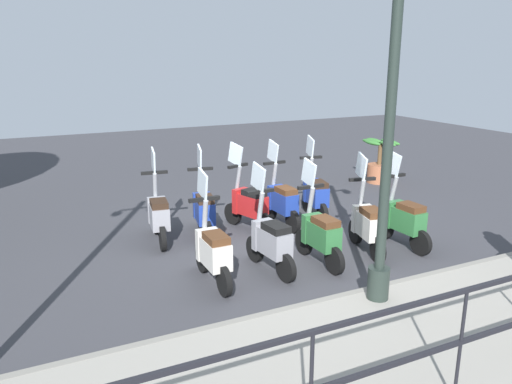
# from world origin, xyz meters

# --- Properties ---
(ground_plane) EXTENTS (28.00, 28.00, 0.00)m
(ground_plane) POSITION_xyz_m (0.00, 0.00, 0.00)
(ground_plane) COLOR #38383D
(promenade_walkway) EXTENTS (2.20, 20.00, 0.15)m
(promenade_walkway) POSITION_xyz_m (-3.15, 0.00, 0.07)
(promenade_walkway) COLOR gray
(promenade_walkway) RESTS_ON ground_plane
(lamp_post_near) EXTENTS (0.26, 0.90, 4.10)m
(lamp_post_near) POSITION_xyz_m (-2.40, 0.10, 1.96)
(lamp_post_near) COLOR #232D28
(lamp_post_near) RESTS_ON promenade_walkway
(potted_palm) EXTENTS (1.06, 0.66, 1.05)m
(potted_palm) POSITION_xyz_m (2.67, -4.02, 0.45)
(potted_palm) COLOR #9E5B3D
(potted_palm) RESTS_ON ground_plane
(scooter_near_0) EXTENTS (1.23, 0.44, 1.54)m
(scooter_near_0) POSITION_xyz_m (-0.91, -1.60, 0.48)
(scooter_near_0) COLOR black
(scooter_near_0) RESTS_ON ground_plane
(scooter_near_1) EXTENTS (1.22, 0.50, 1.54)m
(scooter_near_1) POSITION_xyz_m (-0.86, -0.92, 0.48)
(scooter_near_1) COLOR black
(scooter_near_1) RESTS_ON ground_plane
(scooter_near_2) EXTENTS (1.23, 0.44, 1.54)m
(scooter_near_2) POSITION_xyz_m (-0.91, -0.01, 0.48)
(scooter_near_2) COLOR black
(scooter_near_2) RESTS_ON ground_plane
(scooter_near_3) EXTENTS (1.23, 0.44, 1.54)m
(scooter_near_3) POSITION_xyz_m (-0.84, 0.77, 0.48)
(scooter_near_3) COLOR black
(scooter_near_3) RESTS_ON ground_plane
(scooter_near_4) EXTENTS (1.23, 0.44, 1.54)m
(scooter_near_4) POSITION_xyz_m (-0.86, 1.66, 0.48)
(scooter_near_4) COLOR black
(scooter_near_4) RESTS_ON ground_plane
(scooter_far_0) EXTENTS (1.22, 0.49, 1.54)m
(scooter_far_0) POSITION_xyz_m (0.97, -1.12, 0.48)
(scooter_far_0) COLOR black
(scooter_far_0) RESTS_ON ground_plane
(scooter_far_1) EXTENTS (1.23, 0.44, 1.54)m
(scooter_far_1) POSITION_xyz_m (0.84, -0.32, 0.48)
(scooter_far_1) COLOR black
(scooter_far_1) RESTS_ON ground_plane
(scooter_far_2) EXTENTS (1.20, 0.55, 1.54)m
(scooter_far_2) POSITION_xyz_m (0.91, 0.31, 0.48)
(scooter_far_2) COLOR black
(scooter_far_2) RESTS_ON ground_plane
(scooter_far_3) EXTENTS (1.22, 0.48, 1.54)m
(scooter_far_3) POSITION_xyz_m (0.94, 1.13, 0.48)
(scooter_far_3) COLOR black
(scooter_far_3) RESTS_ON ground_plane
(scooter_far_4) EXTENTS (1.23, 0.45, 1.54)m
(scooter_far_4) POSITION_xyz_m (1.01, 1.90, 0.48)
(scooter_far_4) COLOR black
(scooter_far_4) RESTS_ON ground_plane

